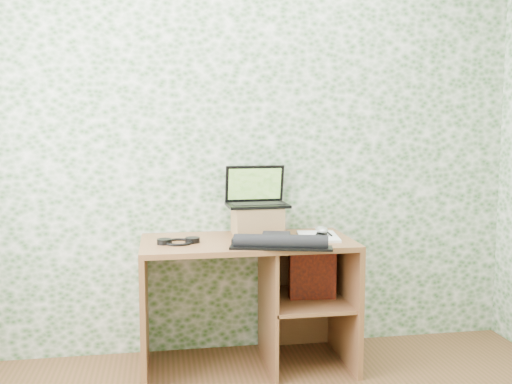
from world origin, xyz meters
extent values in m
plane|color=silver|center=(0.00, 1.75, 1.30)|extent=(3.50, 0.00, 3.50)
cube|color=brown|center=(0.00, 1.44, 0.73)|extent=(1.20, 0.60, 0.03)
cube|color=brown|center=(-0.58, 1.44, 0.36)|extent=(0.03, 0.60, 0.72)
cube|color=brown|center=(0.58, 1.44, 0.36)|extent=(0.03, 0.60, 0.72)
cube|color=brown|center=(0.12, 1.44, 0.36)|extent=(0.02, 0.56, 0.72)
cube|color=brown|center=(0.35, 1.44, 0.38)|extent=(0.46, 0.56, 0.02)
cube|color=brown|center=(0.36, 1.73, 0.36)|extent=(0.48, 0.02, 0.72)
cube|color=brown|center=(0.08, 1.58, 0.83)|extent=(0.29, 0.25, 0.17)
cube|color=black|center=(0.08, 1.58, 0.93)|extent=(0.37, 0.26, 0.02)
cube|color=black|center=(0.08, 1.58, 0.94)|extent=(0.31, 0.15, 0.00)
cube|color=black|center=(0.08, 1.68, 1.05)|extent=(0.36, 0.07, 0.22)
cube|color=#275217|center=(0.08, 1.68, 1.05)|extent=(0.32, 0.06, 0.19)
cube|color=black|center=(0.14, 1.30, 0.77)|extent=(0.50, 0.28, 0.04)
cube|color=black|center=(0.14, 1.30, 0.78)|extent=(0.18, 0.18, 0.06)
cylinder|color=black|center=(0.14, 1.17, 0.79)|extent=(0.50, 0.20, 0.08)
cube|color=black|center=(0.14, 1.17, 0.76)|extent=(0.55, 0.24, 0.01)
torus|color=black|center=(-0.39, 1.40, 0.76)|extent=(0.19, 0.19, 0.01)
cylinder|color=black|center=(-0.47, 1.40, 0.76)|extent=(0.08, 0.08, 0.03)
cylinder|color=black|center=(-0.31, 1.41, 0.76)|extent=(0.08, 0.08, 0.03)
cube|color=silver|center=(0.42, 1.43, 0.76)|extent=(0.26, 0.34, 0.01)
ellipsoid|color=#B9B9BB|center=(0.44, 1.43, 0.78)|extent=(0.11, 0.13, 0.04)
cylinder|color=black|center=(0.49, 1.46, 0.77)|extent=(0.02, 0.15, 0.01)
cube|color=maroon|center=(0.39, 1.44, 0.55)|extent=(0.28, 0.11, 0.32)
camera|label=1|loc=(-0.48, -1.72, 1.39)|focal=40.00mm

